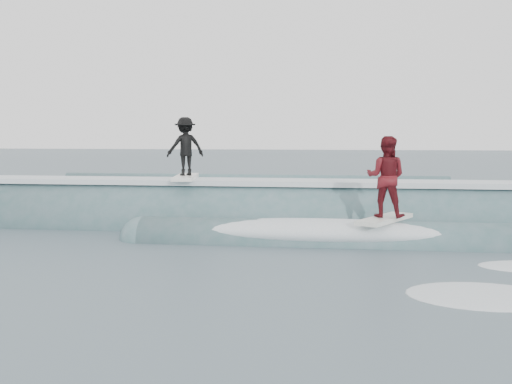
# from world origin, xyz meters

# --- Properties ---
(ground) EXTENTS (160.00, 160.00, 0.00)m
(ground) POSITION_xyz_m (0.00, 0.00, 0.00)
(ground) COLOR #3E545B
(ground) RESTS_ON ground
(breaking_wave) EXTENTS (24.19, 4.06, 2.55)m
(breaking_wave) POSITION_xyz_m (0.21, 5.47, 0.03)
(breaking_wave) COLOR #3C6365
(breaking_wave) RESTS_ON ground
(surfer_black) EXTENTS (1.23, 2.05, 1.75)m
(surfer_black) POSITION_xyz_m (-2.15, 5.73, 2.19)
(surfer_black) COLOR white
(surfer_black) RESTS_ON ground
(surfer_red) EXTENTS (1.49, 2.00, 2.00)m
(surfer_red) POSITION_xyz_m (3.23, 3.53, 1.55)
(surfer_red) COLOR white
(surfer_red) RESTS_ON ground
(whitewater) EXTENTS (15.69, 6.67, 0.10)m
(whitewater) POSITION_xyz_m (2.74, -0.62, 0.00)
(whitewater) COLOR white
(whitewater) RESTS_ON ground
(far_swells) EXTENTS (40.30, 8.65, 0.80)m
(far_swells) POSITION_xyz_m (-0.80, 17.65, 0.00)
(far_swells) COLOR #3C6365
(far_swells) RESTS_ON ground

